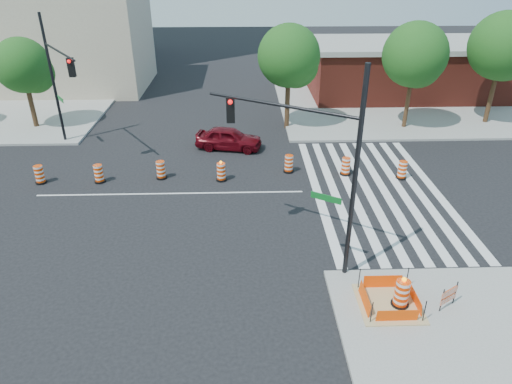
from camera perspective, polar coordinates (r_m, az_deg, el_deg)
ground at (r=24.53m, az=-10.63°, el=-0.19°), size 120.00×120.00×0.00m
sidewalk_ne at (r=43.36m, az=17.66°, el=11.54°), size 22.00×22.00×0.15m
crosswalk_east at (r=25.24m, az=14.73°, el=0.20°), size 6.75×13.50×0.01m
lane_centerline at (r=24.53m, az=-10.63°, el=-0.18°), size 14.00×0.12×0.01m
excavation_pit at (r=17.44m, az=16.27°, el=-13.12°), size 2.20×2.20×0.90m
brick_storefront at (r=42.83m, az=18.10°, el=14.41°), size 16.50×8.50×4.60m
beige_midrise at (r=46.63m, az=-22.86°, el=18.05°), size 14.00×10.00×10.00m
red_coupe at (r=29.51m, az=-3.42°, el=6.73°), size 4.48×2.52×1.44m
signal_pole_se at (r=16.68m, az=7.01°, el=5.21°), size 5.29×3.37×8.13m
signal_pole_nw at (r=30.50m, az=-23.55°, el=13.50°), size 3.48×5.13×8.03m
pit_drum at (r=17.22m, az=17.72°, el=-12.06°), size 0.64×0.64×1.25m
barricade at (r=17.71m, az=22.97°, el=-11.82°), size 0.73×0.46×0.97m
tree_north_b at (r=35.93m, az=-27.01°, el=13.60°), size 3.76×3.73×6.35m
tree_north_c at (r=32.26m, az=4.20°, el=16.19°), size 4.24×4.24×7.21m
tree_north_d at (r=33.73m, az=19.26°, el=15.50°), size 4.34×4.34×7.38m
tree_north_e at (r=37.11m, az=28.48°, el=15.35°), size 4.66×4.66×7.91m
median_drum_1 at (r=27.69m, az=-25.43°, el=1.93°), size 0.60×0.60×1.02m
median_drum_2 at (r=26.56m, az=-19.05°, el=2.12°), size 0.60×0.60×1.02m
median_drum_3 at (r=26.10m, az=-11.80°, el=2.65°), size 0.60×0.60×1.02m
median_drum_4 at (r=25.38m, az=-4.37°, el=2.47°), size 0.60×0.60×1.18m
median_drum_5 at (r=26.38m, az=4.12°, el=3.48°), size 0.60×0.60×1.02m
median_drum_6 at (r=26.48m, az=11.15°, el=3.10°), size 0.60×0.60×1.02m
median_drum_7 at (r=26.82m, az=17.80°, el=2.57°), size 0.60×0.60×1.02m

